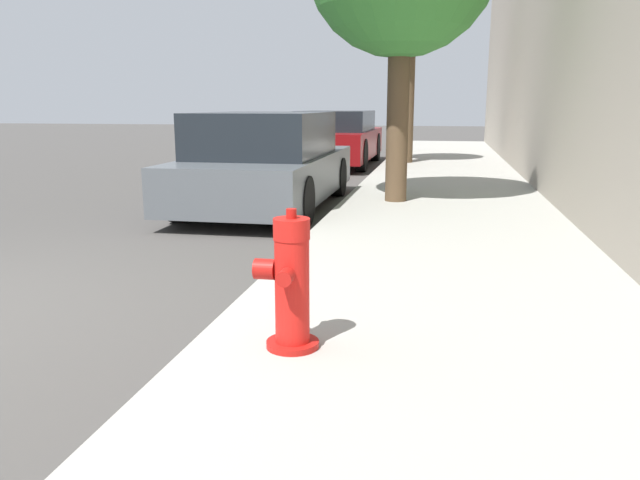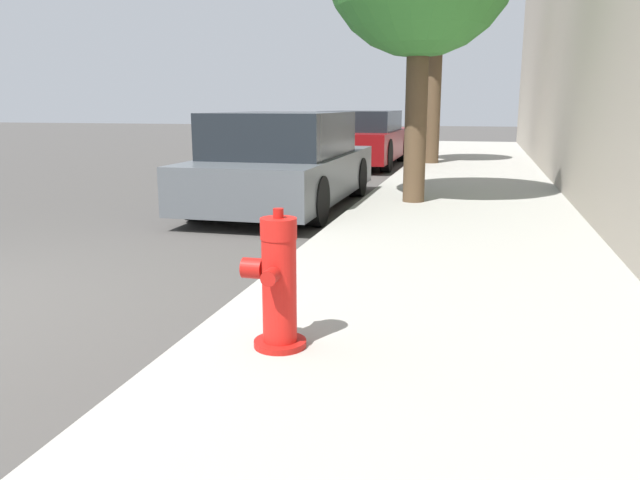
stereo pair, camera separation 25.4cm
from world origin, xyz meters
The scene contains 5 objects.
sidewalk_slab centered at (3.57, 0.00, 0.06)m, with size 2.79×40.00×0.12m.
fire_hydrant centered at (2.74, -0.18, 0.47)m, with size 0.35×0.37×0.76m.
parked_car_near centered at (1.14, 5.02, 0.63)m, with size 1.74×4.14×1.31m.
parked_car_mid centered at (1.06, 11.33, 0.64)m, with size 1.71×4.41×1.28m.
street_tree_far centered at (2.66, 11.15, 3.38)m, with size 1.86×1.86×4.29m.
Camera 2 is at (3.75, -3.24, 1.42)m, focal length 35.00 mm.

